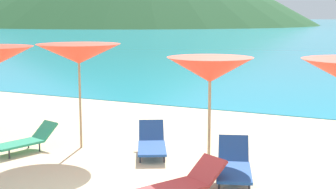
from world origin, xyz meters
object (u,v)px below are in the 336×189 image
object	(u,v)px
umbrella_3	(79,54)
lounge_chair_0	(152,143)
lounge_chair_5	(179,184)
umbrella_4	(210,70)
lounge_chair_2	(26,140)
lounge_chair_1	(234,165)

from	to	relation	value
umbrella_3	lounge_chair_0	xyz separation A→B (m)	(1.74, 0.18, -1.90)
umbrella_3	lounge_chair_5	size ratio (longest dim) A/B	1.33
umbrella_3	lounge_chair_5	bearing A→B (deg)	-31.03
umbrella_4	lounge_chair_0	xyz separation A→B (m)	(-1.36, 0.05, -1.67)
lounge_chair_0	umbrella_4	bearing A→B (deg)	-30.15
umbrella_3	umbrella_4	distance (m)	3.11
lounge_chair_2	lounge_chair_0	bearing A→B (deg)	36.60
umbrella_4	lounge_chair_5	distance (m)	2.76
lounge_chair_1	lounge_chair_5	world-z (taller)	lounge_chair_1
lounge_chair_2	lounge_chair_5	xyz separation A→B (m)	(4.31, -1.23, 0.01)
lounge_chair_0	umbrella_3	bearing A→B (deg)	157.82
lounge_chair_0	lounge_chair_5	bearing A→B (deg)	-81.52
umbrella_3	umbrella_4	bearing A→B (deg)	2.56
lounge_chair_5	lounge_chair_2	bearing A→B (deg)	-168.60
lounge_chair_2	umbrella_3	bearing A→B (deg)	57.88
umbrella_3	lounge_chair_2	size ratio (longest dim) A/B	1.53
lounge_chair_1	lounge_chair_5	xyz separation A→B (m)	(-0.51, -1.32, -0.03)
lounge_chair_1	lounge_chair_0	bearing A→B (deg)	138.26
umbrella_3	lounge_chair_1	xyz separation A→B (m)	(3.91, -0.73, -1.86)
lounge_chair_1	umbrella_3	bearing A→B (deg)	150.51
umbrella_3	umbrella_4	xyz separation A→B (m)	(3.10, 0.14, -0.23)
lounge_chair_0	lounge_chair_1	bearing A→B (deg)	-51.04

